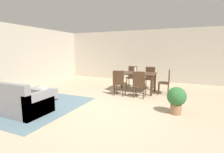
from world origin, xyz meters
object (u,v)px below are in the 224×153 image
Objects in this scene: dining_table at (135,75)px; potted_plant at (176,98)px; dining_chair_far_left at (132,75)px; couch at (11,101)px; book_on_ottoman at (43,88)px; dining_chair_near_left at (119,81)px; dining_chair_head_east at (166,81)px; ottoman_table at (42,93)px; dining_chair_near_right at (139,83)px; vase_centerpiece at (135,70)px; dining_chair_far_right at (150,76)px.

dining_table is 2.21× the size of potted_plant.
dining_table is 1.69× the size of dining_chair_far_left.
couch is 8.03× the size of book_on_ottoman.
dining_chair_head_east is at bearing 28.32° from dining_chair_near_left.
dining_chair_near_left is at bearing 36.02° from book_on_ottoman.
book_on_ottoman is at bearing -143.98° from dining_chair_near_left.
dining_table is 1.19m from dining_chair_head_east.
potted_plant is at bearing 6.30° from ottoman_table.
dining_chair_near_right is 1.00m from vase_centerpiece.
dining_chair_far_left is (-0.75, 1.70, 0.00)m from dining_chair_near_right.
vase_centerpiece is (-0.43, -0.82, 0.35)m from dining_chair_far_right.
dining_chair_near_left is at bearing -115.66° from dining_chair_far_right.
dining_chair_far_left is 4.36× the size of vase_centerpiece.
ottoman_table is 3.60× the size of book_on_ottoman.
dining_chair_far_left is 3.40m from potted_plant.
dining_chair_far_right is 1.31× the size of potted_plant.
book_on_ottoman reaches higher than ottoman_table.
dining_chair_near_right is 1.00× the size of dining_chair_head_east.
couch reaches higher than potted_plant.
couch is 3.36m from dining_chair_near_left.
dining_chair_head_east is at bearing -28.51° from dining_chair_far_left.
dining_chair_far_left is at bearing 90.26° from dining_chair_near_left.
dining_table is at bearing -117.50° from dining_chair_far_right.
book_on_ottoman is (0.03, 0.00, 0.18)m from ottoman_table.
vase_centerpiece is at bearing -117.76° from dining_chair_far_right.
couch is 1.11m from ottoman_table.
ottoman_table is 0.18m from book_on_ottoman.
book_on_ottoman is (-2.10, -1.52, -0.11)m from dining_chair_near_left.
ottoman_table is 2.63m from dining_chair_near_left.
dining_chair_far_left reaches higher than dining_table.
dining_chair_near_right is 1.00× the size of dining_chair_far_left.
dining_chair_head_east reaches higher than book_on_ottoman.
dining_chair_near_right reaches higher than potted_plant.
dining_chair_near_left reaches higher than couch.
dining_chair_far_left reaches higher than potted_plant.
vase_centerpiece is 0.30× the size of potted_plant.
dining_chair_near_left is 0.75m from dining_chair_near_right.
dining_table is at bearing 130.22° from potted_plant.
dining_table is 1.69× the size of dining_chair_near_left.
vase_centerpiece is 3.43m from book_on_ottoman.
dining_table is 1.69× the size of dining_chair_near_right.
couch is at bearing -125.18° from vase_centerpiece.
dining_chair_far_right is 3.54× the size of book_on_ottoman.
dining_chair_near_right is (0.75, -0.03, 0.00)m from dining_chair_near_left.
dining_table is (2.49, 2.36, 0.44)m from ottoman_table.
dining_chair_head_east is (3.63, 3.47, 0.23)m from couch.
dining_chair_head_east is 4.34m from book_on_ottoman.
dining_chair_near_left is at bearing 151.48° from potted_plant.
dining_chair_far_right and dining_chair_head_east have the same top height.
ottoman_table is at bearing -132.52° from dining_chair_far_right.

